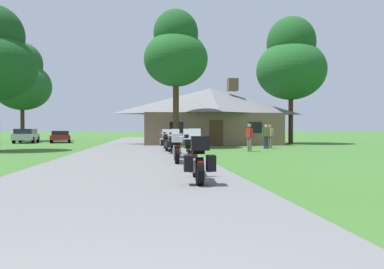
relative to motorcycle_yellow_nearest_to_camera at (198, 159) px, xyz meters
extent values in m
plane|color=#386628|center=(-1.92, 12.95, -0.61)|extent=(500.00, 500.00, 0.00)
cube|color=slate|center=(-1.92, 10.95, -0.58)|extent=(6.40, 80.00, 0.06)
cylinder|color=black|center=(0.05, 0.96, -0.23)|extent=(0.15, 0.65, 0.64)
cylinder|color=black|center=(-0.03, -0.48, -0.23)|extent=(0.19, 0.65, 0.64)
cube|color=silver|center=(0.01, 0.22, -0.17)|extent=(0.29, 0.57, 0.30)
ellipsoid|color=gold|center=(0.03, 0.48, 0.28)|extent=(0.33, 0.54, 0.26)
cube|color=black|center=(0.00, 0.02, 0.19)|extent=(0.31, 0.53, 0.10)
cylinder|color=silver|center=(0.05, 0.92, 0.47)|extent=(0.66, 0.07, 0.03)
cylinder|color=silver|center=(0.05, 0.96, 0.13)|extent=(0.07, 0.24, 0.73)
cube|color=#B2BCC6|center=(0.06, 1.02, 0.61)|extent=(0.33, 0.13, 0.27)
sphere|color=silver|center=(0.05, 0.92, 0.33)|extent=(0.11, 0.11, 0.11)
cube|color=black|center=(-0.03, -0.53, 0.41)|extent=(0.42, 0.38, 0.32)
cube|color=red|center=(-0.04, -0.70, 0.00)|extent=(0.14, 0.04, 0.06)
cylinder|color=silver|center=(0.13, -0.16, -0.33)|extent=(0.10, 0.55, 0.07)
cube|color=black|center=(-0.28, -0.41, -0.05)|extent=(0.22, 0.41, 0.36)
cube|color=black|center=(0.23, -0.44, -0.05)|extent=(0.22, 0.41, 0.36)
cylinder|color=black|center=(0.17, 3.62, -0.23)|extent=(0.14, 0.64, 0.64)
cylinder|color=black|center=(0.09, 2.18, -0.23)|extent=(0.19, 0.65, 0.64)
cube|color=silver|center=(0.13, 2.88, -0.17)|extent=(0.29, 0.57, 0.30)
ellipsoid|color=#B2B5BC|center=(0.14, 3.14, 0.28)|extent=(0.33, 0.54, 0.26)
cube|color=black|center=(0.12, 2.68, 0.19)|extent=(0.31, 0.53, 0.10)
cylinder|color=silver|center=(0.17, 3.58, 0.47)|extent=(0.66, 0.07, 0.03)
cylinder|color=silver|center=(0.17, 3.62, 0.13)|extent=(0.07, 0.24, 0.73)
cube|color=#B2BCC6|center=(0.17, 3.68, 0.61)|extent=(0.33, 0.13, 0.27)
sphere|color=silver|center=(0.17, 3.58, 0.33)|extent=(0.11, 0.11, 0.11)
cube|color=black|center=(0.09, 2.13, 0.41)|extent=(0.42, 0.38, 0.32)
cube|color=red|center=(0.08, 1.96, 0.00)|extent=(0.14, 0.04, 0.06)
cylinder|color=silver|center=(0.25, 2.49, -0.33)|extent=(0.10, 0.55, 0.07)
cylinder|color=black|center=(-0.07, 6.13, -0.23)|extent=(0.14, 0.64, 0.64)
cylinder|color=black|center=(-0.12, 4.69, -0.23)|extent=(0.18, 0.65, 0.64)
cube|color=silver|center=(-0.10, 5.39, -0.17)|extent=(0.28, 0.57, 0.30)
ellipsoid|color=gold|center=(-0.09, 5.65, 0.28)|extent=(0.32, 0.53, 0.26)
cube|color=black|center=(-0.10, 5.19, 0.19)|extent=(0.30, 0.53, 0.10)
cylinder|color=silver|center=(-0.07, 6.09, 0.47)|extent=(0.66, 0.06, 0.03)
cylinder|color=silver|center=(-0.07, 6.13, 0.13)|extent=(0.07, 0.24, 0.73)
cube|color=#B2BCC6|center=(-0.06, 6.19, 0.61)|extent=(0.32, 0.12, 0.27)
sphere|color=silver|center=(-0.07, 6.09, 0.33)|extent=(0.11, 0.11, 0.11)
cube|color=silver|center=(-0.13, 4.64, 0.41)|extent=(0.41, 0.38, 0.32)
cube|color=red|center=(-0.13, 4.47, 0.00)|extent=(0.14, 0.04, 0.06)
cylinder|color=silver|center=(0.03, 5.01, -0.33)|extent=(0.09, 0.55, 0.07)
cylinder|color=black|center=(0.12, 8.82, -0.23)|extent=(0.12, 0.64, 0.64)
cylinder|color=black|center=(0.15, 7.38, -0.23)|extent=(0.17, 0.64, 0.64)
cube|color=silver|center=(0.13, 8.08, -0.17)|extent=(0.27, 0.57, 0.30)
ellipsoid|color=#1E3899|center=(0.13, 8.34, 0.28)|extent=(0.31, 0.53, 0.26)
cube|color=black|center=(0.14, 7.88, 0.19)|extent=(0.29, 0.53, 0.10)
cylinder|color=silver|center=(0.12, 8.78, 0.47)|extent=(0.66, 0.05, 0.03)
cylinder|color=silver|center=(0.12, 8.82, 0.13)|extent=(0.06, 0.24, 0.73)
cube|color=#B2BCC6|center=(0.11, 8.88, 0.61)|extent=(0.32, 0.12, 0.27)
sphere|color=silver|center=(0.12, 8.78, 0.33)|extent=(0.11, 0.11, 0.11)
cube|color=black|center=(0.15, 7.33, 0.41)|extent=(0.41, 0.37, 0.32)
cube|color=red|center=(0.15, 7.16, 0.00)|extent=(0.14, 0.03, 0.06)
cylinder|color=silver|center=(0.28, 7.70, -0.33)|extent=(0.08, 0.55, 0.07)
cylinder|color=black|center=(0.00, 11.60, -0.23)|extent=(0.17, 0.65, 0.64)
cylinder|color=black|center=(0.12, 10.17, -0.23)|extent=(0.21, 0.65, 0.64)
cube|color=silver|center=(0.06, 10.86, -0.17)|extent=(0.31, 0.58, 0.30)
ellipsoid|color=maroon|center=(0.04, 11.12, 0.28)|extent=(0.34, 0.54, 0.26)
cube|color=black|center=(0.08, 10.67, 0.19)|extent=(0.32, 0.54, 0.10)
cylinder|color=silver|center=(0.00, 11.56, 0.47)|extent=(0.66, 0.09, 0.03)
cylinder|color=silver|center=(0.00, 11.60, 0.13)|extent=(0.08, 0.24, 0.73)
cube|color=#B2BCC6|center=(-0.01, 11.66, 0.61)|extent=(0.33, 0.14, 0.27)
sphere|color=silver|center=(0.00, 11.56, 0.33)|extent=(0.11, 0.11, 0.11)
cube|color=black|center=(0.13, 10.12, 0.41)|extent=(0.43, 0.39, 0.32)
cube|color=red|center=(0.14, 9.95, 0.00)|extent=(0.14, 0.04, 0.06)
cylinder|color=silver|center=(0.23, 10.50, -0.33)|extent=(0.12, 0.55, 0.07)
cube|color=black|center=(-0.14, 10.19, -0.05)|extent=(0.23, 0.42, 0.36)
cube|color=black|center=(0.38, 10.24, -0.05)|extent=(0.23, 0.42, 0.36)
cylinder|color=black|center=(-0.03, 13.93, -0.23)|extent=(0.14, 0.64, 0.64)
cylinder|color=black|center=(-0.09, 12.49, -0.23)|extent=(0.18, 0.65, 0.64)
cube|color=silver|center=(-0.06, 13.19, -0.17)|extent=(0.28, 0.57, 0.30)
ellipsoid|color=#B2B5BC|center=(-0.05, 13.45, 0.28)|extent=(0.32, 0.53, 0.26)
cube|color=black|center=(-0.07, 12.99, 0.19)|extent=(0.30, 0.53, 0.10)
cylinder|color=silver|center=(-0.03, 13.89, 0.47)|extent=(0.66, 0.06, 0.03)
cylinder|color=silver|center=(-0.03, 13.93, 0.13)|extent=(0.07, 0.24, 0.73)
cube|color=#B2BCC6|center=(-0.03, 13.99, 0.61)|extent=(0.32, 0.12, 0.27)
sphere|color=silver|center=(-0.03, 13.89, 0.33)|extent=(0.11, 0.11, 0.11)
cube|color=black|center=(-0.09, 12.44, 0.41)|extent=(0.41, 0.38, 0.32)
cube|color=red|center=(-0.10, 12.27, 0.00)|extent=(0.14, 0.04, 0.06)
cylinder|color=silver|center=(0.06, 12.80, -0.33)|extent=(0.09, 0.55, 0.07)
cube|color=black|center=(-0.35, 12.55, -0.05)|extent=(0.22, 0.41, 0.36)
cube|color=black|center=(0.17, 12.53, -0.05)|extent=(0.22, 0.41, 0.36)
cylinder|color=black|center=(-0.03, 16.63, -0.23)|extent=(0.11, 0.64, 0.64)
cylinder|color=black|center=(-0.03, 15.19, -0.23)|extent=(0.16, 0.64, 0.64)
cube|color=silver|center=(-0.03, 15.89, -0.17)|extent=(0.26, 0.56, 0.30)
ellipsoid|color=#195B33|center=(-0.03, 16.15, 0.28)|extent=(0.30, 0.52, 0.26)
cube|color=black|center=(-0.03, 15.69, 0.19)|extent=(0.28, 0.52, 0.10)
cylinder|color=silver|center=(-0.03, 16.59, 0.47)|extent=(0.66, 0.03, 0.03)
cylinder|color=silver|center=(-0.03, 16.63, 0.13)|extent=(0.06, 0.24, 0.73)
cube|color=#B2BCC6|center=(-0.03, 16.69, 0.61)|extent=(0.32, 0.11, 0.27)
sphere|color=silver|center=(-0.03, 16.59, 0.33)|extent=(0.11, 0.11, 0.11)
cube|color=silver|center=(-0.03, 15.14, 0.41)|extent=(0.40, 0.36, 0.32)
cube|color=red|center=(-0.03, 14.97, 0.00)|extent=(0.14, 0.03, 0.06)
cylinder|color=silver|center=(0.11, 15.51, -0.33)|extent=(0.07, 0.55, 0.07)
cube|color=silver|center=(-0.29, 15.24, -0.05)|extent=(0.20, 0.40, 0.36)
cube|color=silver|center=(0.23, 15.24, -0.05)|extent=(0.20, 0.40, 0.36)
cube|color=brown|center=(4.36, 23.23, 0.76)|extent=(11.69, 6.26, 2.73)
pyramid|color=slate|center=(4.36, 23.23, 3.29)|extent=(12.39, 6.64, 2.33)
cube|color=brown|center=(6.46, 23.23, 4.80)|extent=(0.90, 0.90, 1.10)
cube|color=#472D19|center=(4.36, 20.06, 0.44)|extent=(1.10, 0.08, 2.10)
cube|color=black|center=(1.09, 20.06, 0.90)|extent=(1.10, 0.06, 0.90)
cube|color=black|center=(7.63, 20.06, 0.90)|extent=(1.10, 0.06, 0.90)
cylinder|color=#75664C|center=(7.39, 16.07, -0.18)|extent=(0.14, 0.14, 0.86)
cylinder|color=#75664C|center=(7.50, 15.93, -0.18)|extent=(0.14, 0.14, 0.86)
cube|color=tan|center=(7.45, 16.00, 0.53)|extent=(0.40, 0.42, 0.56)
cylinder|color=tan|center=(7.30, 16.18, 0.51)|extent=(0.09, 0.09, 0.58)
cylinder|color=tan|center=(7.59, 15.83, 0.51)|extent=(0.09, 0.09, 0.58)
sphere|color=tan|center=(7.45, 16.00, 0.95)|extent=(0.21, 0.21, 0.21)
cylinder|color=#B2AD99|center=(7.45, 16.00, 1.05)|extent=(0.22, 0.22, 0.05)
cylinder|color=navy|center=(6.88, 15.48, -0.18)|extent=(0.14, 0.14, 0.86)
cylinder|color=navy|center=(7.06, 15.46, -0.18)|extent=(0.14, 0.14, 0.86)
cube|color=#5B6638|center=(6.97, 15.47, 0.53)|extent=(0.38, 0.26, 0.56)
cylinder|color=#5B6638|center=(6.75, 15.50, 0.51)|extent=(0.09, 0.09, 0.58)
cylinder|color=#5B6638|center=(7.20, 15.45, 0.51)|extent=(0.09, 0.09, 0.58)
sphere|color=tan|center=(6.97, 15.47, 0.95)|extent=(0.21, 0.21, 0.21)
cylinder|color=#75664C|center=(4.84, 12.43, -0.18)|extent=(0.14, 0.14, 0.86)
cylinder|color=#75664C|center=(4.92, 12.27, -0.18)|extent=(0.14, 0.14, 0.86)
cube|color=#A8231E|center=(4.88, 12.35, 0.53)|extent=(0.36, 0.42, 0.56)
cylinder|color=#A8231E|center=(4.77, 12.56, 0.51)|extent=(0.09, 0.09, 0.58)
cylinder|color=#A8231E|center=(4.98, 12.15, 0.51)|extent=(0.09, 0.09, 0.58)
sphere|color=tan|center=(4.88, 12.35, 0.95)|extent=(0.21, 0.21, 0.21)
cylinder|color=#B2AD99|center=(4.88, 12.35, 1.05)|extent=(0.22, 0.22, 0.05)
cylinder|color=#422D19|center=(0.85, 17.64, 1.99)|extent=(0.44, 0.44, 5.20)
ellipsoid|color=#1E5623|center=(0.85, 17.64, 5.88)|extent=(4.68, 4.68, 3.98)
ellipsoid|color=#1B4E20|center=(0.85, 17.64, 7.76)|extent=(3.28, 3.28, 3.51)
cylinder|color=#422D19|center=(-15.62, 34.90, 1.67)|extent=(0.44, 0.44, 4.56)
ellipsoid|color=#1E5623|center=(-15.62, 34.90, 5.74)|extent=(6.51, 6.51, 5.53)
ellipsoid|color=#1B4E20|center=(-15.62, 34.90, 8.35)|extent=(4.55, 4.55, 4.88)
cylinder|color=#422D19|center=(12.26, 23.84, 1.96)|extent=(0.44, 0.44, 5.14)
ellipsoid|color=#1E5623|center=(12.26, 23.84, 6.32)|extent=(6.51, 6.51, 5.53)
ellipsoid|color=#1B4E20|center=(12.26, 23.84, 8.92)|extent=(4.56, 4.56, 4.88)
cube|color=#ADAFB7|center=(-13.23, 28.78, 0.01)|extent=(2.42, 4.80, 0.60)
cube|color=black|center=(-13.21, 28.58, 0.55)|extent=(2.03, 3.40, 0.48)
cylinder|color=black|center=(-14.26, 30.08, -0.29)|extent=(0.30, 0.66, 0.64)
cylinder|color=black|center=(-12.58, 30.30, -0.29)|extent=(0.30, 0.66, 0.64)
cylinder|color=black|center=(-13.89, 27.26, -0.29)|extent=(0.30, 0.66, 0.64)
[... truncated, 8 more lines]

